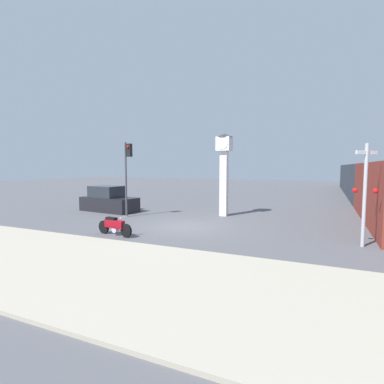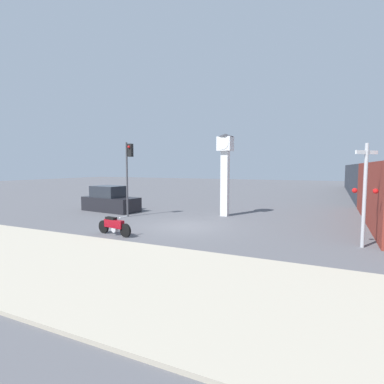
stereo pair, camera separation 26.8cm
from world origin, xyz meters
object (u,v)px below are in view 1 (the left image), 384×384
at_px(motorcycle, 115,226).
at_px(traffic_light, 127,166).
at_px(clock_tower, 224,163).
at_px(parked_car, 109,201).
at_px(railroad_crossing_signal, 365,191).
at_px(freight_train, 365,182).

xyz_separation_m(motorcycle, traffic_light, (-2.51, 4.47, 2.75)).
distance_m(clock_tower, parked_car, 8.66).
distance_m(motorcycle, parked_car, 7.92).
distance_m(clock_tower, traffic_light, 6.09).
relative_size(clock_tower, traffic_light, 1.12).
relative_size(traffic_light, railroad_crossing_signal, 1.15).
bearing_deg(traffic_light, parked_car, 152.20).
xyz_separation_m(freight_train, traffic_light, (-14.74, -17.80, 1.50)).
relative_size(motorcycle, traffic_light, 0.45).
relative_size(clock_tower, railroad_crossing_signal, 1.29).
bearing_deg(parked_car, motorcycle, -41.63).
bearing_deg(railroad_crossing_signal, freight_train, 84.21).
height_order(motorcycle, traffic_light, traffic_light).
relative_size(clock_tower, freight_train, 0.13).
height_order(motorcycle, freight_train, freight_train).
xyz_separation_m(clock_tower, parked_car, (-8.11, -1.44, -2.67)).
height_order(clock_tower, freight_train, clock_tower).
bearing_deg(parked_car, traffic_light, -21.02).
bearing_deg(traffic_light, railroad_crossing_signal, -9.03).
bearing_deg(motorcycle, railroad_crossing_signal, 22.79).
bearing_deg(clock_tower, traffic_light, -151.67).
distance_m(clock_tower, railroad_crossing_signal, 8.94).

